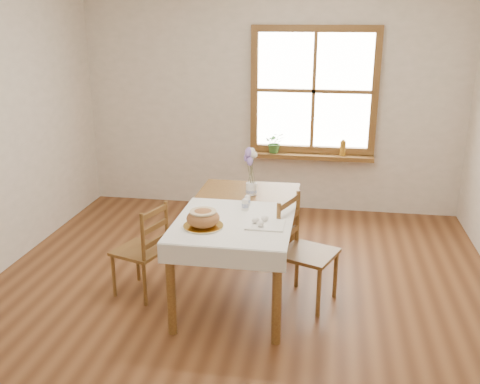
% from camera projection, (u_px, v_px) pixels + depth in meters
% --- Properties ---
extents(ground, '(5.00, 5.00, 0.00)m').
position_uv_depth(ground, '(234.00, 307.00, 4.39)').
color(ground, brown).
rests_on(ground, ground).
extents(room_walls, '(4.60, 5.10, 2.65)m').
position_uv_depth(room_walls, '(233.00, 99.00, 3.85)').
color(room_walls, white).
rests_on(room_walls, ground).
extents(window, '(1.46, 0.08, 1.46)m').
position_uv_depth(window, '(314.00, 91.00, 6.16)').
color(window, brown).
rests_on(window, ground).
extents(window_sill, '(1.46, 0.20, 0.05)m').
position_uv_depth(window_sill, '(311.00, 156.00, 6.34)').
color(window_sill, brown).
rests_on(window_sill, ground).
extents(dining_table, '(0.90, 1.60, 0.75)m').
position_uv_depth(dining_table, '(240.00, 219.00, 4.46)').
color(dining_table, brown).
rests_on(dining_table, ground).
extents(table_linen, '(0.91, 0.99, 0.01)m').
position_uv_depth(table_linen, '(234.00, 222.00, 4.15)').
color(table_linen, white).
rests_on(table_linen, dining_table).
extents(chair_left, '(0.50, 0.48, 0.81)m').
position_uv_depth(chair_left, '(140.00, 249.00, 4.50)').
color(chair_left, brown).
rests_on(chair_left, ground).
extents(chair_right, '(0.56, 0.55, 0.89)m').
position_uv_depth(chair_right, '(308.00, 252.00, 4.35)').
color(chair_right, brown).
rests_on(chair_right, ground).
extents(bread_plate, '(0.35, 0.35, 0.02)m').
position_uv_depth(bread_plate, '(203.00, 226.00, 4.03)').
color(bread_plate, silver).
rests_on(bread_plate, table_linen).
extents(bread_loaf, '(0.25, 0.25, 0.14)m').
position_uv_depth(bread_loaf, '(203.00, 217.00, 4.00)').
color(bread_loaf, '#A76C3B').
rests_on(bread_loaf, bread_plate).
extents(egg_napkin, '(0.29, 0.24, 0.01)m').
position_uv_depth(egg_napkin, '(265.00, 225.00, 4.06)').
color(egg_napkin, white).
rests_on(egg_napkin, table_linen).
extents(eggs, '(0.22, 0.20, 0.05)m').
position_uv_depth(eggs, '(265.00, 221.00, 4.05)').
color(eggs, white).
rests_on(eggs, egg_napkin).
extents(salt_shaker, '(0.06, 0.06, 0.09)m').
position_uv_depth(salt_shaker, '(247.00, 200.00, 4.48)').
color(salt_shaker, silver).
rests_on(salt_shaker, table_linen).
extents(pepper_shaker, '(0.06, 0.06, 0.11)m').
position_uv_depth(pepper_shaker, '(245.00, 204.00, 4.36)').
color(pepper_shaker, silver).
rests_on(pepper_shaker, table_linen).
extents(flower_vase, '(0.12, 0.12, 0.11)m').
position_uv_depth(flower_vase, '(251.00, 190.00, 4.76)').
color(flower_vase, silver).
rests_on(flower_vase, dining_table).
extents(lavender_bouquet, '(0.17, 0.17, 0.32)m').
position_uv_depth(lavender_bouquet, '(251.00, 166.00, 4.69)').
color(lavender_bouquet, '#7A5EA7').
rests_on(lavender_bouquet, flower_vase).
extents(potted_plant, '(0.26, 0.28, 0.19)m').
position_uv_depth(potted_plant, '(275.00, 145.00, 6.37)').
color(potted_plant, '#36692A').
rests_on(potted_plant, window_sill).
extents(amber_bottle, '(0.09, 0.09, 0.19)m').
position_uv_depth(amber_bottle, '(343.00, 147.00, 6.24)').
color(amber_bottle, '#A5701E').
rests_on(amber_bottle, window_sill).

